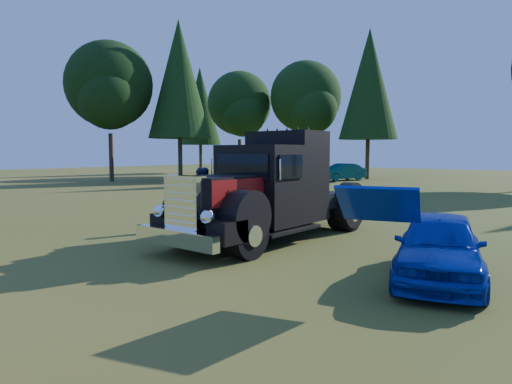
% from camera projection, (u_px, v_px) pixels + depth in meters
% --- Properties ---
extents(ground, '(120.00, 120.00, 0.00)m').
position_uv_depth(ground, '(227.00, 255.00, 10.74)').
color(ground, '#2D4D16').
rests_on(ground, ground).
extents(treeline, '(72.10, 24.04, 13.84)m').
position_uv_depth(treeline, '(460.00, 77.00, 32.67)').
color(treeline, '#2D2116').
rests_on(treeline, ground).
extents(diamond_t_truck, '(3.31, 7.16, 3.00)m').
position_uv_depth(diamond_t_truck, '(268.00, 194.00, 12.45)').
color(diamond_t_truck, black).
rests_on(diamond_t_truck, ground).
extents(hotrod_coupe, '(2.57, 4.30, 1.89)m').
position_uv_depth(hotrod_coupe, '(438.00, 246.00, 8.53)').
color(hotrod_coupe, '#1308B3').
rests_on(hotrod_coupe, ground).
extents(spectator_near, '(0.48, 0.66, 1.68)m').
position_uv_depth(spectator_near, '(198.00, 202.00, 14.40)').
color(spectator_near, '#1E1F48').
rests_on(spectator_near, ground).
extents(spectator_far, '(1.16, 1.22, 1.99)m').
position_uv_depth(spectator_far, '(205.00, 202.00, 12.98)').
color(spectator_far, '#212A4D').
rests_on(spectator_far, ground).
extents(distant_teal_car, '(2.85, 4.68, 1.46)m').
position_uv_depth(distant_teal_car, '(341.00, 172.00, 38.66)').
color(distant_teal_car, '#0B3243').
rests_on(distant_teal_car, ground).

